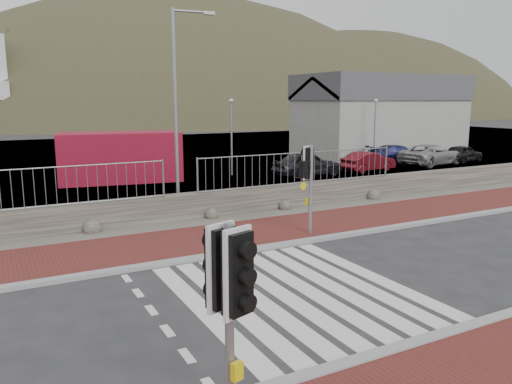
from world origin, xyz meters
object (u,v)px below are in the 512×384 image
car_c (399,154)px  car_d (431,155)px  traffic_signal_near (229,290)px  streetlight (179,102)px  car_e (462,154)px  car_b (368,161)px  car_a (307,164)px  traffic_signal_far (310,170)px  shipping_container (120,157)px

car_c → car_d: (1.25, -1.49, 0.06)m
traffic_signal_near → streetlight: 12.55m
car_e → car_b: bearing=82.2°
car_a → car_c: 8.40m
streetlight → car_e: 22.55m
streetlight → car_c: bearing=29.2°
car_c → streetlight: bearing=130.2°
car_a → car_b: (4.14, -0.10, -0.09)m
traffic_signal_far → car_e: 21.71m
shipping_container → car_e: shipping_container is taller
streetlight → car_c: size_ratio=1.73×
car_c → car_d: bearing=-122.7°
traffic_signal_far → shipping_container: size_ratio=0.47×
traffic_signal_near → car_e: bearing=17.2°
streetlight → car_d: size_ratio=1.52×
car_c → car_d: car_d is taller
shipping_container → car_e: (21.68, -2.70, -0.66)m
car_b → car_e: size_ratio=1.01×
traffic_signal_far → streetlight: bearing=-76.0°
traffic_signal_near → car_d: traffic_signal_near is taller
streetlight → car_b: streetlight is taller
car_a → traffic_signal_far: bearing=148.6°
shipping_container → car_c: 17.56m
traffic_signal_far → car_e: bearing=-166.4°
car_b → car_e: car_e is taller
car_e → car_d: bearing=80.5°
car_d → car_e: (2.93, 0.04, -0.08)m
shipping_container → car_a: size_ratio=1.54×
car_d → car_a: bearing=80.1°
traffic_signal_far → car_d: size_ratio=0.59×
traffic_signal_far → car_c: 19.01m
traffic_signal_near → traffic_signal_far: traffic_signal_far is taller
traffic_signal_near → car_b: bearing=27.8°
car_b → car_d: car_d is taller
shipping_container → car_c: size_ratio=1.44×
traffic_signal_near → streetlight: streetlight is taller
shipping_container → traffic_signal_near: bearing=-90.6°
traffic_signal_near → traffic_signal_far: size_ratio=1.00×
streetlight → shipping_container: bearing=97.5°
car_e → streetlight: bearing=94.9°
car_a → car_e: 12.41m
traffic_signal_far → car_a: bearing=-138.3°
car_a → streetlight: bearing=123.6°
shipping_container → car_b: 13.78m
traffic_signal_near → car_c: bearing=24.4°
traffic_signal_near → shipping_container: bearing=62.4°
car_a → car_d: car_a is taller
traffic_signal_near → traffic_signal_far: 9.56m
shipping_container → car_b: (13.42, -3.07, -0.67)m
traffic_signal_near → shipping_container: traffic_signal_near is taller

